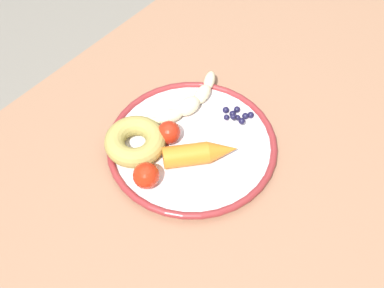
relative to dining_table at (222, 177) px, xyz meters
The scene contains 8 objects.
dining_table is the anchor object (origin of this frame).
plate 0.12m from the dining_table, 133.41° to the left, with size 0.29×0.29×0.02m.
banana 0.16m from the dining_table, 81.88° to the left, with size 0.20×0.07×0.03m.
carrot_orange 0.14m from the dining_table, behind, with size 0.12×0.11×0.04m.
donut 0.20m from the dining_table, 133.82° to the left, with size 0.10×0.10×0.03m, color tan.
blueberry_pile 0.13m from the dining_table, 17.15° to the left, with size 0.04×0.05×0.02m.
tomato_near 0.20m from the dining_table, 162.18° to the left, with size 0.04×0.04×0.04m, color red.
tomato_mid 0.16m from the dining_table, 126.38° to the left, with size 0.04×0.04×0.04m, color red.
Camera 1 is at (-0.44, -0.29, 1.46)m, focal length 46.81 mm.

